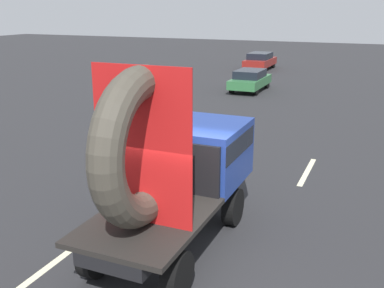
# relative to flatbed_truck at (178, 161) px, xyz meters

# --- Properties ---
(ground_plane) EXTENTS (120.00, 120.00, 0.00)m
(ground_plane) POSITION_rel_flatbed_truck_xyz_m (0.38, -0.45, -1.80)
(ground_plane) COLOR #28282B
(flatbed_truck) EXTENTS (2.02, 5.07, 3.95)m
(flatbed_truck) POSITION_rel_flatbed_truck_xyz_m (0.00, 0.00, 0.00)
(flatbed_truck) COLOR black
(flatbed_truck) RESTS_ON ground_plane
(distant_sedan) EXTENTS (1.67, 3.90, 1.27)m
(distant_sedan) POSITION_rel_flatbed_truck_xyz_m (-3.73, 18.17, -1.12)
(distant_sedan) COLOR black
(distant_sedan) RESTS_ON ground_plane
(lane_dash_left_near) EXTENTS (0.16, 2.35, 0.01)m
(lane_dash_left_near) POSITION_rel_flatbed_truck_xyz_m (-1.86, -1.97, -1.80)
(lane_dash_left_near) COLOR beige
(lane_dash_left_near) RESTS_ON ground_plane
(lane_dash_left_far) EXTENTS (0.16, 2.71, 0.01)m
(lane_dash_left_far) POSITION_rel_flatbed_truck_xyz_m (-1.86, 5.32, -1.80)
(lane_dash_left_far) COLOR beige
(lane_dash_left_far) RESTS_ON ground_plane
(lane_dash_right_far) EXTENTS (0.16, 2.57, 0.01)m
(lane_dash_right_far) POSITION_rel_flatbed_truck_xyz_m (1.86, 5.39, -1.80)
(lane_dash_right_far) COLOR beige
(lane_dash_right_far) RESTS_ON ground_plane
(oncoming_car) EXTENTS (1.78, 4.14, 1.35)m
(oncoming_car) POSITION_rel_flatbed_truck_xyz_m (-5.73, 27.86, -1.08)
(oncoming_car) COLOR black
(oncoming_car) RESTS_ON ground_plane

